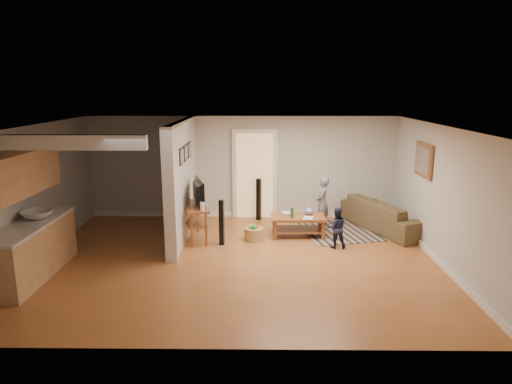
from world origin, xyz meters
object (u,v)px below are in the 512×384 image
speaker_left (222,223)px  child (322,228)px  tv_console (195,208)px  toddler (335,247)px  speaker_right (259,199)px  coffee_table (299,220)px  sofa (385,229)px  toy_basket (254,233)px

speaker_left → child: speaker_left is taller
tv_console → child: 2.99m
child → toddler: (0.11, -1.32, 0.00)m
child → speaker_right: bearing=-102.2°
coffee_table → child: bearing=45.1°
sofa → coffee_table: 2.11m
sofa → toy_basket: (-2.99, -0.79, 0.15)m
coffee_table → child: coffee_table is taller
tv_console → toy_basket: (1.24, -0.05, -0.53)m
speaker_left → speaker_right: 1.99m
tv_console → coffee_table: bearing=-10.9°
speaker_right → toddler: bearing=-27.5°
sofa → toy_basket: size_ratio=5.78×
speaker_right → toy_basket: 1.58m
sofa → toy_basket: bearing=80.9°
sofa → toddler: bearing=109.1°
sofa → coffee_table: bearing=80.0°
speaker_right → toddler: 2.58m
tv_console → speaker_right: speaker_right is taller
sofa → speaker_right: bearing=51.7°
tv_console → child: tv_console is taller
toy_basket → speaker_left: bearing=-155.0°
sofa → toddler: 1.82m
speaker_left → toddler: (2.32, -0.14, -0.47)m
speaker_right → speaker_left: bearing=-88.0°
coffee_table → tv_console: (-2.21, -0.24, 0.32)m
speaker_left → toy_basket: bearing=35.4°
toy_basket → child: size_ratio=0.34×
speaker_left → speaker_right: size_ratio=0.92×
toy_basket → toddler: (1.67, -0.45, -0.15)m
sofa → tv_console: 4.35m
coffee_table → toddler: size_ratio=1.39×
coffee_table → toy_basket: coffee_table is taller
speaker_left → child: size_ratio=0.79×
coffee_table → tv_console: size_ratio=0.92×
toy_basket → speaker_right: bearing=86.5°
coffee_table → child: size_ratio=0.97×
tv_console → speaker_right: 2.00m
speaker_right → tv_console: bearing=-107.8°
toy_basket → toddler: 1.73m
speaker_right → child: speaker_right is taller
toddler → sofa: bearing=-139.6°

